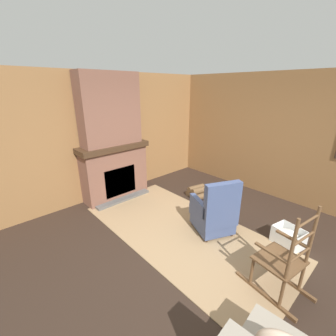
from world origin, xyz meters
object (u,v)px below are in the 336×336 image
at_px(firewood_stack, 198,192).
at_px(laundry_basket, 288,237).
at_px(oil_lamp_vase, 85,143).
at_px(rocking_chair, 282,263).
at_px(armchair, 214,213).
at_px(storage_case, 127,138).

relative_size(firewood_stack, laundry_basket, 1.02).
bearing_deg(oil_lamp_vase, rocking_chair, 10.79).
xyz_separation_m(armchair, laundry_basket, (1.01, 0.60, -0.22)).
bearing_deg(oil_lamp_vase, storage_case, 89.99).
bearing_deg(armchair, rocking_chair, -172.59).
xyz_separation_m(rocking_chair, storage_case, (-3.64, 0.26, 0.89)).
bearing_deg(oil_lamp_vase, firewood_stack, 54.94).
distance_m(armchair, rocking_chair, 1.32).
xyz_separation_m(armchair, storage_case, (-2.38, -0.13, 0.94)).
height_order(oil_lamp_vase, storage_case, oil_lamp_vase).
relative_size(laundry_basket, oil_lamp_vase, 1.61).
distance_m(rocking_chair, laundry_basket, 1.05).
bearing_deg(rocking_chair, oil_lamp_vase, 19.73).
bearing_deg(armchair, oil_lamp_vase, 48.74).
xyz_separation_m(oil_lamp_vase, storage_case, (0.00, 0.95, -0.03)).
bearing_deg(rocking_chair, laundry_basket, -66.61).
bearing_deg(storage_case, armchair, 3.09).
height_order(armchair, rocking_chair, rocking_chair).
xyz_separation_m(armchair, firewood_stack, (-1.04, 0.83, -0.25)).
bearing_deg(firewood_stack, armchair, -38.47).
bearing_deg(armchair, storage_case, 27.48).
distance_m(armchair, storage_case, 2.56).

